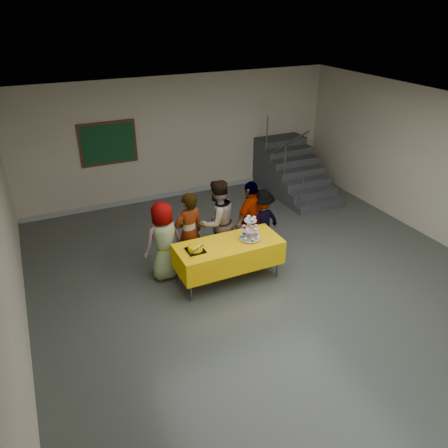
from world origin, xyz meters
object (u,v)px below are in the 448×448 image
at_px(schoolchild_a, 164,241).
at_px(cupcake_stand, 250,231).
at_px(bake_table, 229,254).
at_px(bear_cake, 195,248).
at_px(noticeboard, 108,143).
at_px(schoolchild_b, 189,233).
at_px(schoolchild_e, 261,222).
at_px(schoolchild_d, 251,219).
at_px(staircase, 290,172).
at_px(schoolchild_c, 217,222).

bearing_deg(schoolchild_a, cupcake_stand, 144.22).
relative_size(bake_table, bear_cake, 5.25).
bearing_deg(bake_table, cupcake_stand, -4.51).
height_order(bear_cake, noticeboard, noticeboard).
height_order(bake_table, schoolchild_b, schoolchild_b).
distance_m(schoolchild_b, schoolchild_e, 1.49).
xyz_separation_m(schoolchild_a, schoolchild_e, (1.98, 0.01, -0.06)).
relative_size(schoolchild_d, staircase, 0.65).
bearing_deg(schoolchild_e, schoolchild_b, -11.28).
bearing_deg(bear_cake, schoolchild_e, 20.68).
height_order(schoolchild_e, noticeboard, noticeboard).
xyz_separation_m(cupcake_stand, schoolchild_c, (-0.30, 0.75, -0.11)).
height_order(cupcake_stand, schoolchild_d, schoolchild_d).
height_order(schoolchild_a, schoolchild_b, schoolchild_b).
xyz_separation_m(schoolchild_d, noticeboard, (-1.94, 3.37, 0.82)).
xyz_separation_m(bake_table, noticeboard, (-1.17, 4.00, 1.04)).
bearing_deg(noticeboard, cupcake_stand, -68.78).
height_order(bake_table, schoolchild_a, schoolchild_a).
height_order(schoolchild_b, schoolchild_c, schoolchild_c).
xyz_separation_m(cupcake_stand, bear_cake, (-1.02, 0.03, -0.11)).
bearing_deg(staircase, schoolchild_a, -149.23).
height_order(bake_table, schoolchild_c, schoolchild_c).
xyz_separation_m(cupcake_stand, schoolchild_e, (0.59, 0.64, -0.27)).
relative_size(bake_table, noticeboard, 1.45).
relative_size(schoolchild_e, staircase, 0.56).
relative_size(cupcake_stand, schoolchild_e, 0.33).
distance_m(bear_cake, schoolchild_c, 1.03).
bearing_deg(schoolchild_d, schoolchild_b, -24.59).
height_order(cupcake_stand, schoolchild_b, schoolchild_b).
bearing_deg(schoolchild_b, schoolchild_a, -8.50).
distance_m(cupcake_stand, schoolchild_d, 0.78).
relative_size(schoolchild_d, noticeboard, 1.20).
xyz_separation_m(schoolchild_a, schoolchild_d, (1.77, 0.02, 0.04)).
bearing_deg(cupcake_stand, staircase, 47.71).
distance_m(schoolchild_c, noticeboard, 3.59).
xyz_separation_m(bake_table, bear_cake, (-0.63, 0.00, 0.27)).
distance_m(schoolchild_b, schoolchild_c, 0.61).
xyz_separation_m(schoolchild_c, schoolchild_d, (0.68, -0.10, -0.05)).
xyz_separation_m(cupcake_stand, schoolchild_b, (-0.90, 0.65, -0.16)).
xyz_separation_m(schoolchild_a, noticeboard, (-0.17, 3.39, 0.86)).
distance_m(schoolchild_c, staircase, 4.04).
bearing_deg(staircase, cupcake_stand, -132.29).
bearing_deg(schoolchild_a, schoolchild_b, 170.98).
distance_m(bake_table, schoolchild_a, 1.18).
relative_size(schoolchild_c, staircase, 0.69).
bearing_deg(schoolchild_e, noticeboard, -68.33).
bearing_deg(schoolchild_b, bear_cake, 67.95).
height_order(cupcake_stand, noticeboard, noticeboard).
relative_size(bear_cake, schoolchild_b, 0.23).
distance_m(cupcake_stand, schoolchild_c, 0.82).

